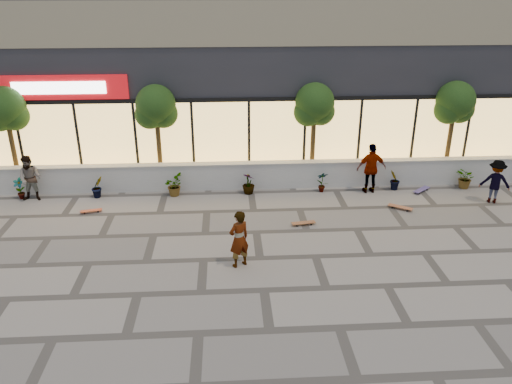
{
  "coord_description": "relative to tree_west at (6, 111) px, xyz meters",
  "views": [
    {
      "loc": [
        -0.88,
        -10.92,
        7.42
      ],
      "look_at": [
        0.0,
        3.5,
        1.3
      ],
      "focal_mm": 35.0,
      "sensor_mm": 36.0,
      "label": 1
    }
  ],
  "objects": [
    {
      "name": "planter_wall",
      "position": [
        9.0,
        -0.7,
        -2.46
      ],
      "size": [
        22.0,
        0.42,
        1.04
      ],
      "color": "silver",
      "rests_on": "ground"
    },
    {
      "name": "shrub_b",
      "position": [
        3.3,
        -1.25,
        -2.58
      ],
      "size": [
        0.57,
        0.57,
        0.81
      ],
      "primitive_type": "imported",
      "rotation": [
        0.0,
        0.0,
        0.82
      ],
      "color": "#1B3912",
      "rests_on": "ground"
    },
    {
      "name": "tree_mideast",
      "position": [
        11.5,
        0.0,
        0.0
      ],
      "size": [
        1.6,
        1.5,
        3.92
      ],
      "color": "#4E381C",
      "rests_on": "ground"
    },
    {
      "name": "skateboard_center",
      "position": [
        10.58,
        -4.02,
        -2.91
      ],
      "size": [
        0.82,
        0.32,
        0.1
      ],
      "rotation": [
        0.0,
        0.0,
        0.15
      ],
      "color": "brown",
      "rests_on": "ground"
    },
    {
      "name": "skateboard_right_far",
      "position": [
        15.5,
        -1.5,
        -2.9
      ],
      "size": [
        0.82,
        0.73,
        0.11
      ],
      "rotation": [
        0.0,
        0.0,
        0.68
      ],
      "color": "#55437C",
      "rests_on": "ground"
    },
    {
      "name": "shrub_c",
      "position": [
        6.1,
        -1.25,
        -2.58
      ],
      "size": [
        0.68,
        0.77,
        0.81
      ],
      "primitive_type": "imported",
      "rotation": [
        0.0,
        0.0,
        1.64
      ],
      "color": "#1B3912",
      "rests_on": "ground"
    },
    {
      "name": "skater_right_near",
      "position": [
        13.5,
        -1.4,
        -2.03
      ],
      "size": [
        1.15,
        0.54,
        1.91
      ],
      "primitive_type": "imported",
      "rotation": [
        0.0,
        0.0,
        3.21
      ],
      "color": "silver",
      "rests_on": "ground"
    },
    {
      "name": "shrub_a",
      "position": [
        0.5,
        -1.25,
        -2.58
      ],
      "size": [
        0.43,
        0.29,
        0.81
      ],
      "primitive_type": "imported",
      "color": "#1B3912",
      "rests_on": "ground"
    },
    {
      "name": "shrub_g",
      "position": [
        17.3,
        -1.25,
        -2.58
      ],
      "size": [
        0.77,
        0.84,
        0.81
      ],
      "primitive_type": "imported",
      "rotation": [
        0.0,
        0.0,
        4.92
      ],
      "color": "#1B3912",
      "rests_on": "ground"
    },
    {
      "name": "skateboard_right_near",
      "position": [
        14.17,
        -3.01,
        -2.9
      ],
      "size": [
        0.83,
        0.66,
        0.1
      ],
      "rotation": [
        0.0,
        0.0,
        -0.6
      ],
      "color": "brown",
      "rests_on": "ground"
    },
    {
      "name": "shrub_d",
      "position": [
        8.9,
        -1.25,
        -2.58
      ],
      "size": [
        0.64,
        0.64,
        0.81
      ],
      "primitive_type": "imported",
      "rotation": [
        0.0,
        0.0,
        2.46
      ],
      "color": "#1B3912",
      "rests_on": "ground"
    },
    {
      "name": "skateboard_left",
      "position": [
        3.36,
        -2.62,
        -2.91
      ],
      "size": [
        0.75,
        0.34,
        0.09
      ],
      "rotation": [
        0.0,
        0.0,
        0.22
      ],
      "color": "#D04A27",
      "rests_on": "ground"
    },
    {
      "name": "shrub_e",
      "position": [
        11.7,
        -1.25,
        -2.58
      ],
      "size": [
        0.46,
        0.35,
        0.81
      ],
      "primitive_type": "imported",
      "rotation": [
        0.0,
        0.0,
        3.28
      ],
      "color": "#1B3912",
      "rests_on": "ground"
    },
    {
      "name": "skater_right_far",
      "position": [
        17.7,
        -2.59,
        -2.18
      ],
      "size": [
        1.18,
        0.94,
        1.6
      ],
      "primitive_type": "imported",
      "rotation": [
        0.0,
        0.0,
        2.76
      ],
      "color": "#9B371C",
      "rests_on": "ground"
    },
    {
      "name": "skater_center",
      "position": [
        8.39,
        -6.43,
        -2.14
      ],
      "size": [
        0.74,
        0.66,
        1.69
      ],
      "primitive_type": "imported",
      "rotation": [
        0.0,
        0.0,
        3.68
      ],
      "color": "silver",
      "rests_on": "ground"
    },
    {
      "name": "shrub_f",
      "position": [
        14.5,
        -1.25,
        -2.58
      ],
      "size": [
        0.55,
        0.57,
        0.81
      ],
      "primitive_type": "imported",
      "rotation": [
        0.0,
        0.0,
        4.1
      ],
      "color": "#1B3912",
      "rests_on": "ground"
    },
    {
      "name": "skater_left",
      "position": [
        1.01,
        -1.4,
        -2.14
      ],
      "size": [
        0.86,
        0.68,
        1.7
      ],
      "primitive_type": "imported",
      "rotation": [
        0.0,
        0.0,
        -0.05
      ],
      "color": "tan",
      "rests_on": "ground"
    },
    {
      "name": "tree_midwest",
      "position": [
        5.5,
        0.0,
        0.0
      ],
      "size": [
        1.6,
        1.5,
        3.92
      ],
      "color": "#4E381C",
      "rests_on": "ground"
    },
    {
      "name": "retail_building",
      "position": [
        9.0,
        4.79,
        1.26
      ],
      "size": [
        24.0,
        9.17,
        8.5
      ],
      "color": "#27262C",
      "rests_on": "ground"
    },
    {
      "name": "tree_east",
      "position": [
        17.0,
        0.0,
        0.0
      ],
      "size": [
        1.6,
        1.5,
        3.92
      ],
      "color": "#4E381C",
      "rests_on": "ground"
    },
    {
      "name": "tree_west",
      "position": [
        0.0,
        0.0,
        0.0
      ],
      "size": [
        1.6,
        1.5,
        3.92
      ],
      "color": "#4E381C",
      "rests_on": "ground"
    },
    {
      "name": "ground",
      "position": [
        9.0,
        -7.7,
        -2.99
      ],
      "size": [
        80.0,
        80.0,
        0.0
      ],
      "primitive_type": "plane",
      "color": "gray",
      "rests_on": "ground"
    }
  ]
}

